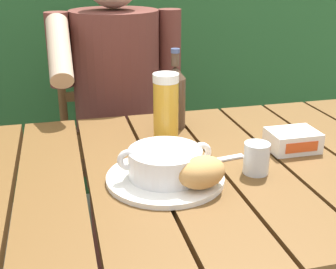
# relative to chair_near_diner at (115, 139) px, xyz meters

# --- Properties ---
(dining_table) EXTENTS (1.41, 0.82, 0.73)m
(dining_table) POSITION_rel_chair_near_diner_xyz_m (0.07, -0.85, 0.16)
(dining_table) COLOR brown
(dining_table) RESTS_ON ground_plane
(chair_near_diner) EXTENTS (0.44, 0.48, 0.95)m
(chair_near_diner) POSITION_rel_chair_near_diner_xyz_m (0.00, 0.00, 0.00)
(chair_near_diner) COLOR brown
(chair_near_diner) RESTS_ON ground_plane
(person_eating) EXTENTS (0.48, 0.47, 1.24)m
(person_eating) POSITION_rel_chair_near_diner_xyz_m (-0.00, -0.20, 0.25)
(person_eating) COLOR brown
(person_eating) RESTS_ON ground_plane
(serving_plate) EXTENTS (0.27, 0.27, 0.01)m
(serving_plate) POSITION_rel_chair_near_diner_xyz_m (0.01, -0.90, 0.26)
(serving_plate) COLOR white
(serving_plate) RESTS_ON dining_table
(soup_bowl) EXTENTS (0.22, 0.17, 0.07)m
(soup_bowl) POSITION_rel_chair_near_diner_xyz_m (0.01, -0.90, 0.30)
(soup_bowl) COLOR white
(soup_bowl) RESTS_ON serving_plate
(bread_roll) EXTENTS (0.13, 0.12, 0.07)m
(bread_roll) POSITION_rel_chair_near_diner_xyz_m (0.07, -0.98, 0.30)
(bread_roll) COLOR tan
(bread_roll) RESTS_ON serving_plate
(beer_glass) EXTENTS (0.07, 0.07, 0.18)m
(beer_glass) POSITION_rel_chair_near_diner_xyz_m (0.06, -0.65, 0.34)
(beer_glass) COLOR gold
(beer_glass) RESTS_ON dining_table
(beer_bottle) EXTENTS (0.06, 0.06, 0.23)m
(beer_bottle) POSITION_rel_chair_near_diner_xyz_m (0.12, -0.58, 0.35)
(beer_bottle) COLOR #4C3726
(beer_bottle) RESTS_ON dining_table
(water_glass_small) EXTENTS (0.06, 0.06, 0.07)m
(water_glass_small) POSITION_rel_chair_near_diner_xyz_m (0.22, -0.92, 0.29)
(water_glass_small) COLOR silver
(water_glass_small) RESTS_ON dining_table
(butter_tub) EXTENTS (0.13, 0.10, 0.05)m
(butter_tub) POSITION_rel_chair_near_diner_xyz_m (0.37, -0.82, 0.28)
(butter_tub) COLOR white
(butter_tub) RESTS_ON dining_table
(table_knife) EXTENTS (0.17, 0.04, 0.01)m
(table_knife) POSITION_rel_chair_near_diner_xyz_m (0.13, -0.84, 0.26)
(table_knife) COLOR silver
(table_knife) RESTS_ON dining_table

